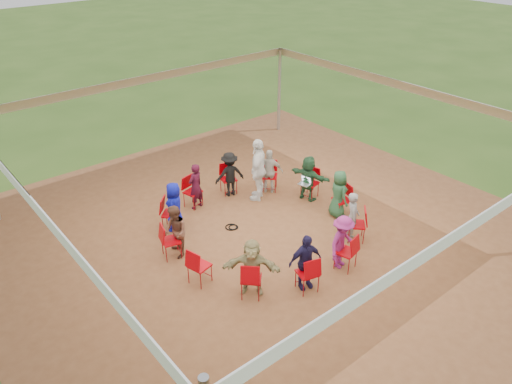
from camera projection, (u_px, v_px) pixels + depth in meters
ground at (262, 234)px, 12.74m from camera, size 80.00×80.00×0.00m
dirt_patch at (262, 234)px, 12.74m from camera, size 13.00×13.00×0.00m
tent at (263, 149)px, 11.58m from camera, size 10.33×10.33×3.00m
chair_0 at (310, 183)px, 14.17m from camera, size 0.53×0.52×0.90m
chair_1 at (270, 176)px, 14.55m from camera, size 0.61×0.61×0.90m
chair_2 at (228, 179)px, 14.39m from camera, size 0.52×0.54×0.90m
chair_3 at (193, 192)px, 13.73m from camera, size 0.52×0.53×0.90m
chair_4 at (171, 214)px, 12.74m from camera, size 0.61×0.61×0.90m
chair_5 at (171, 241)px, 11.69m from camera, size 0.54×0.52×0.90m
chair_6 at (199, 266)px, 10.87m from camera, size 0.53×0.52×0.90m
chair_7 at (251, 279)px, 10.49m from camera, size 0.61×0.61×0.90m
chair_8 at (307, 273)px, 10.65m from camera, size 0.52×0.54×0.90m
chair_9 at (346, 252)px, 11.31m from camera, size 0.52×0.53×0.90m
chair_10 at (357, 225)px, 12.30m from camera, size 0.61×0.61×0.90m
chair_11 at (342, 200)px, 13.35m from camera, size 0.54×0.52×0.90m
person_seated_0 at (308, 178)px, 13.98m from camera, size 0.75×1.31×1.33m
person_seated_1 at (270, 171)px, 14.34m from camera, size 0.83×0.83×1.33m
person_seated_2 at (230, 174)px, 14.19m from camera, size 0.94×0.64×1.33m
person_seated_3 at (196, 186)px, 13.56m from camera, size 0.55×0.43×1.33m
person_seated_4 at (175, 207)px, 12.62m from camera, size 0.72×0.71×1.33m
person_seated_5 at (175, 232)px, 11.63m from camera, size 0.53×0.72×1.33m
person_seated_6 at (252, 267)px, 10.48m from camera, size 1.19×1.20×1.33m
person_seated_7 at (305, 262)px, 10.64m from camera, size 0.86×0.59×1.33m
person_seated_8 at (342, 242)px, 11.27m from camera, size 0.94×0.62×1.33m
person_seated_9 at (352, 217)px, 12.20m from camera, size 0.57×0.57×1.33m
person_seated_10 at (339, 194)px, 13.20m from camera, size 0.52×0.72×1.33m
standing_person at (258, 169)px, 13.90m from camera, size 1.18×1.09×1.82m
cable_coil at (232, 227)px, 12.98m from camera, size 0.40×0.40×0.03m
laptop at (305, 182)px, 13.88m from camera, size 0.32×0.37×0.22m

